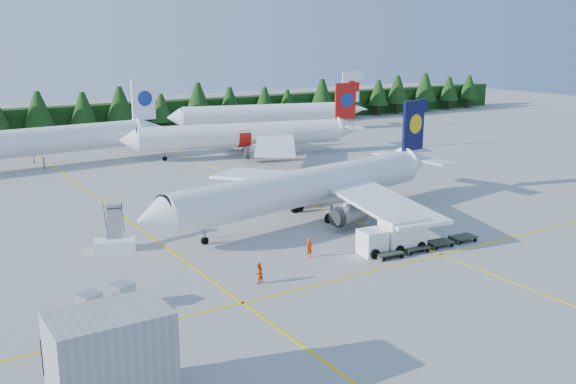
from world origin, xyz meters
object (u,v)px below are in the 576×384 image
airliner_navy (299,189)px  service_truck (392,235)px  airliner_red (239,135)px  airstairs (114,241)px

airliner_navy → service_truck: bearing=-92.2°
airliner_red → airstairs: (-31.53, -35.34, -2.70)m
airstairs → airliner_navy: bearing=16.0°
airstairs → service_truck: airstairs is taller
airliner_navy → service_truck: 13.01m
airliner_navy → airliner_red: airliner_navy is taller
airliner_navy → airstairs: airliner_navy is taller
airliner_navy → service_truck: size_ratio=6.08×
airliner_navy → airstairs: (-19.38, 1.19, -2.71)m
airliner_navy → airliner_red: bearing=62.3°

